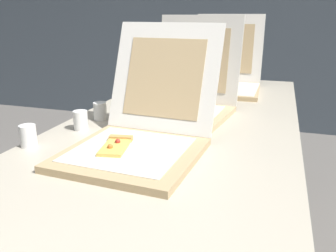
% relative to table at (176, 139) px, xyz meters
% --- Properties ---
extents(table, '(0.89, 2.20, 0.73)m').
position_rel_table_xyz_m(table, '(0.00, 0.00, 0.00)').
color(table, '#BCB29E').
rests_on(table, ground).
extents(pizza_box_front, '(0.42, 0.56, 0.38)m').
position_rel_table_xyz_m(pizza_box_front, '(-0.05, -0.26, 0.10)').
color(pizza_box_front, tan).
rests_on(pizza_box_front, table).
extents(pizza_box_middle, '(0.44, 0.49, 0.41)m').
position_rel_table_xyz_m(pizza_box_middle, '(-0.02, 0.18, 0.10)').
color(pizza_box_middle, tan).
rests_on(pizza_box_middle, table).
extents(pizza_box_back, '(0.40, 0.44, 0.41)m').
position_rel_table_xyz_m(pizza_box_back, '(0.06, 0.73, 0.10)').
color(pizza_box_back, tan).
rests_on(pizza_box_back, table).
extents(cup_white_near_center, '(0.05, 0.05, 0.07)m').
position_rel_table_xyz_m(cup_white_near_center, '(-0.33, -0.13, 0.08)').
color(cup_white_near_center, white).
rests_on(cup_white_near_center, table).
extents(cup_white_mid, '(0.05, 0.05, 0.07)m').
position_rel_table_xyz_m(cup_white_mid, '(-0.32, 0.01, 0.08)').
color(cup_white_mid, white).
rests_on(cup_white_mid, table).
extents(cup_white_near_left, '(0.05, 0.05, 0.07)m').
position_rel_table_xyz_m(cup_white_near_left, '(-0.40, -0.33, 0.08)').
color(cup_white_near_left, white).
rests_on(cup_white_near_left, table).
extents(cup_white_far, '(0.05, 0.05, 0.07)m').
position_rel_table_xyz_m(cup_white_far, '(-0.23, 0.38, 0.08)').
color(cup_white_far, white).
rests_on(cup_white_far, table).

